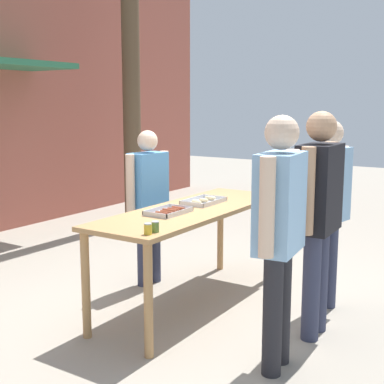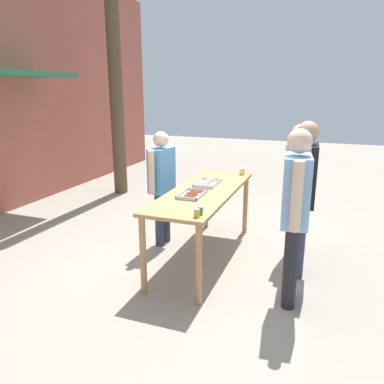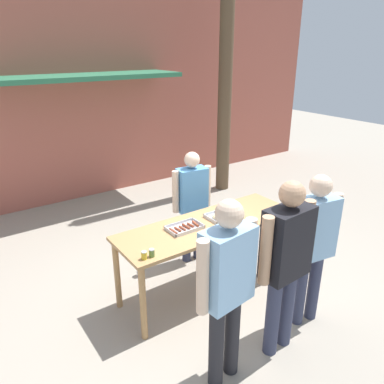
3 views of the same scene
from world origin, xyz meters
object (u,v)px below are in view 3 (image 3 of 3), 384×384
Objects in this scene: food_tray_buns at (224,215)px; utility_pole at (227,15)px; food_tray_sausages at (185,228)px; person_server_behind_table at (192,198)px; beer_cup at (283,207)px; person_customer_holding_hotdog at (227,280)px; condiment_jar_ketchup at (152,253)px; person_customer_waiting_in_line at (286,256)px; condiment_jar_mustard at (144,255)px; person_customer_with_cup at (314,239)px.

utility_pole reaches higher than food_tray_buns.
person_server_behind_table is (0.57, 0.66, 0.02)m from food_tray_sausages.
person_customer_holding_hotdog is at bearing -151.90° from beer_cup.
food_tray_sausages is at bearing -114.49° from person_customer_holding_hotdog.
beer_cup is at bearing 0.39° from condiment_jar_ketchup.
food_tray_sausages is 1.29m from person_customer_holding_hotdog.
person_customer_waiting_in_line reaches higher than person_server_behind_table.
utility_pole is at bearing -124.98° from person_customer_waiting_in_line.
condiment_jar_mustard is 5.19m from utility_pole.
person_server_behind_table is 0.89× the size of person_customer_holding_hotdog.
condiment_jar_ketchup is at bearing -179.61° from beer_cup.
person_customer_with_cup is (1.47, -0.82, 0.07)m from condiment_jar_ketchup.
person_customer_waiting_in_line is at bearing -137.34° from beer_cup.
condiment_jar_ketchup is 1.94m from beer_cup.
person_customer_holding_hotdog is 0.99× the size of person_customer_waiting_in_line.
food_tray_buns is 5.24× the size of condiment_jar_ketchup.
beer_cup is 0.01× the size of utility_pole.
utility_pole is (2.19, 2.67, 2.48)m from food_tray_buns.
food_tray_buns is 1.29m from person_customer_waiting_in_line.
person_customer_with_cup is (-0.47, -0.83, 0.06)m from beer_cup.
beer_cup is 0.96m from person_customer_with_cup.
condiment_jar_mustard is 1.37m from person_customer_waiting_in_line.
person_server_behind_table is 0.93× the size of person_customer_with_cup.
food_tray_sausages is 0.25× the size of person_server_behind_table.
person_customer_holding_hotdog reaches higher than condiment_jar_ketchup.
beer_cup is at bearing -139.99° from person_customer_waiting_in_line.
person_customer_with_cup reaches higher than beer_cup.
person_customer_waiting_in_line reaches higher than food_tray_sausages.
condiment_jar_mustard is 1.00× the size of condiment_jar_ketchup.
condiment_jar_ketchup is (0.09, -0.00, 0.00)m from condiment_jar_mustard.
person_customer_with_cup is at bearing 177.32° from person_customer_holding_hotdog.
person_customer_holding_hotdog reaches higher than food_tray_buns.
person_server_behind_table is at bearing -123.69° from person_customer_holding_hotdog.
person_customer_waiting_in_line is at bearing -45.78° from condiment_jar_ketchup.
food_tray_sausages is 1.29m from person_customer_waiting_in_line.
utility_pole reaches higher than person_customer_holding_hotdog.
person_customer_waiting_in_line reaches higher than person_customer_with_cup.
condiment_jar_mustard is at bearing -155.93° from food_tray_sausages.
condiment_jar_ketchup is at bearing -2.54° from condiment_jar_mustard.
condiment_jar_ketchup is 0.94m from person_customer_holding_hotdog.
food_tray_sausages is 0.59m from food_tray_buns.
utility_pole is (1.92, 3.80, 2.39)m from person_customer_with_cup.
beer_cup is 0.05× the size of person_customer_with_cup.
condiment_jar_ketchup is 1.31m from person_customer_waiting_in_line.
person_server_behind_table reaches higher than condiment_jar_ketchup.
person_customer_with_cup is 0.95× the size of person_customer_waiting_in_line.
condiment_jar_ketchup is (-1.20, -0.31, 0.02)m from food_tray_buns.
person_customer_holding_hotdog is at bearing -71.67° from condiment_jar_mustard.
person_customer_waiting_in_line reaches higher than condiment_jar_mustard.
utility_pole is (3.47, 2.98, 2.46)m from condiment_jar_mustard.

